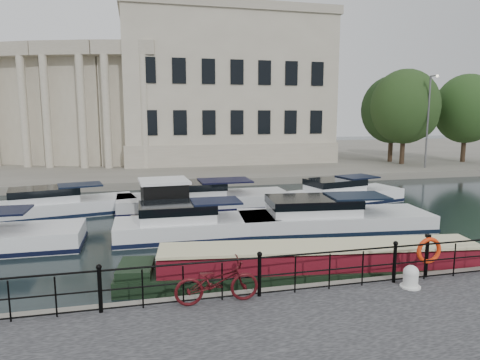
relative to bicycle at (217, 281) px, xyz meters
name	(u,v)px	position (x,y,z in m)	size (l,w,h in m)	color
ground_plane	(239,283)	(1.16, 2.39, -1.12)	(160.00, 160.00, 0.00)	black
far_bank	(163,157)	(1.16, 41.39, -0.84)	(120.00, 42.00, 0.55)	#6B665B
railing	(259,272)	(1.16, 0.14, 0.08)	(24.14, 0.14, 1.22)	black
civic_building	(155,98)	(0.16, 37.09, 5.92)	(53.55, 31.84, 16.85)	#ADA38C
lamp_posts	(465,120)	(27.16, 23.08, 3.68)	(8.24, 1.55, 8.07)	#59595B
bicycle	(217,281)	(0.00, 0.00, 0.00)	(0.75, 2.16, 1.14)	#420B0F
mooring_bollard	(411,277)	(5.41, -0.28, -0.27)	(0.56, 0.56, 0.63)	white
life_ring_post	(429,251)	(6.32, 0.22, 0.24)	(0.79, 0.21, 1.29)	black
narrowboat	(320,270)	(3.73, 2.01, -0.75)	(12.92, 3.43, 1.48)	black
harbour_hut	(164,203)	(-0.62, 10.95, -0.16)	(3.37, 2.86, 2.20)	#6B665B
cabin_cruisers	(194,214)	(0.81, 10.57, -0.75)	(26.75, 9.79, 1.99)	white
trees	(423,111)	(25.43, 26.65, 4.52)	(13.34, 8.31, 8.97)	black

